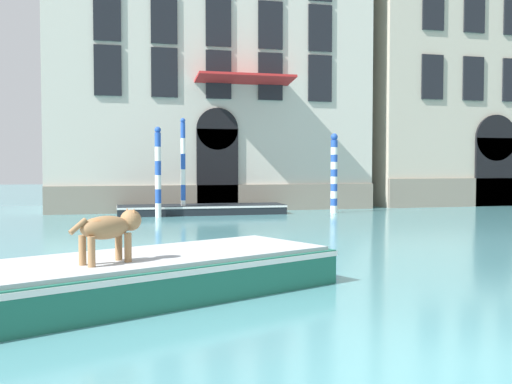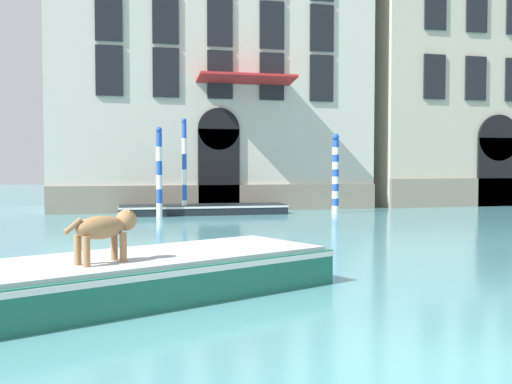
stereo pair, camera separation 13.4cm
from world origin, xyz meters
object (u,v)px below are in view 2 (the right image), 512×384
object	(u,v)px
dog_on_deck	(106,228)
boat_moored_near_palazzo	(203,209)
boat_foreground	(114,278)
mooring_pole_4	(159,172)
mooring_pole_3	(184,167)
mooring_pole_0	(335,173)

from	to	relation	value
dog_on_deck	boat_moored_near_palazzo	world-z (taller)	dog_on_deck
boat_foreground	mooring_pole_4	world-z (taller)	mooring_pole_4
boat_moored_near_palazzo	mooring_pole_3	xyz separation A→B (m)	(-0.82, -0.54, 1.72)
mooring_pole_0	boat_moored_near_palazzo	bearing A→B (deg)	172.54
mooring_pole_3	mooring_pole_4	world-z (taller)	mooring_pole_3
boat_foreground	dog_on_deck	world-z (taller)	dog_on_deck
boat_foreground	boat_moored_near_palazzo	size ratio (longest dim) A/B	1.07
dog_on_deck	mooring_pole_4	xyz separation A→B (m)	(1.94, 14.38, 0.62)
mooring_pole_0	mooring_pole_3	xyz separation A→B (m)	(-6.26, 0.17, 0.26)
boat_foreground	mooring_pole_3	distance (m)	14.81
boat_moored_near_palazzo	mooring_pole_4	size ratio (longest dim) A/B	1.96
dog_on_deck	mooring_pole_0	bearing A→B (deg)	25.40
boat_moored_near_palazzo	mooring_pole_0	bearing A→B (deg)	-6.28
boat_moored_near_palazzo	mooring_pole_0	world-z (taller)	mooring_pole_0
mooring_pole_3	mooring_pole_0	bearing A→B (deg)	-1.55
dog_on_deck	mooring_pole_0	size ratio (longest dim) A/B	0.30
dog_on_deck	mooring_pole_0	distance (m)	17.33
dog_on_deck	mooring_pole_3	size ratio (longest dim) A/B	0.26
boat_moored_near_palazzo	mooring_pole_4	distance (m)	2.60
boat_foreground	mooring_pole_3	size ratio (longest dim) A/B	1.90
dog_on_deck	mooring_pole_3	distance (m)	15.15
boat_foreground	mooring_pole_0	bearing A→B (deg)	33.31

